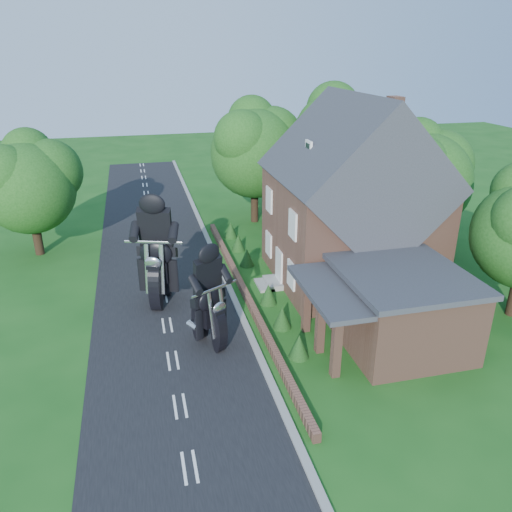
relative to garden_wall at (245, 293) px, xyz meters
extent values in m
plane|color=#174A14|center=(-4.30, -5.00, -0.20)|extent=(120.00, 120.00, 0.00)
cube|color=black|center=(-4.30, -5.00, -0.19)|extent=(7.00, 80.00, 0.02)
cube|color=gray|center=(-0.65, -5.00, -0.14)|extent=(0.30, 80.00, 0.12)
cube|color=brown|center=(0.00, 0.00, 0.00)|extent=(0.30, 22.00, 0.40)
cube|color=brown|center=(6.20, 1.00, 2.80)|extent=(8.00, 8.00, 6.00)
cube|color=#2C2E34|center=(6.20, 1.00, 5.80)|extent=(8.48, 8.64, 8.48)
cube|color=brown|center=(8.20, 1.00, 9.00)|extent=(0.60, 0.90, 1.60)
cube|color=white|center=(3.60, 1.00, 7.30)|extent=(0.12, 0.80, 0.90)
cube|color=black|center=(3.54, 1.00, 7.30)|extent=(0.04, 0.55, 0.65)
cube|color=white|center=(2.14, 1.00, 0.85)|extent=(0.10, 1.10, 2.10)
cube|color=gray|center=(1.80, 1.00, -0.05)|extent=(0.80, 1.60, 0.30)
cube|color=gray|center=(1.30, 1.00, -0.12)|extent=(0.80, 1.60, 0.15)
cube|color=white|center=(2.14, -1.20, 1.40)|extent=(0.10, 1.10, 1.40)
cube|color=black|center=(2.12, -1.20, 1.40)|extent=(0.04, 0.92, 1.22)
cube|color=white|center=(2.14, 3.20, 1.40)|extent=(0.10, 1.10, 1.40)
cube|color=black|center=(2.12, 3.20, 1.40)|extent=(0.04, 0.92, 1.22)
cube|color=white|center=(2.14, -1.20, 4.10)|extent=(0.10, 1.10, 1.40)
cube|color=black|center=(2.12, -1.20, 4.10)|extent=(0.04, 0.92, 1.22)
cube|color=white|center=(2.14, 3.20, 4.10)|extent=(0.10, 1.10, 1.40)
cube|color=black|center=(2.12, 3.20, 4.10)|extent=(0.04, 0.92, 1.22)
cube|color=brown|center=(5.70, -5.80, 1.40)|extent=(5.00, 5.60, 3.20)
cube|color=#2C2E34|center=(5.70, -5.80, 3.12)|extent=(5.30, 5.94, 0.24)
cube|color=#2C2E34|center=(2.60, -5.80, 2.75)|extent=(2.60, 5.32, 0.22)
cube|color=brown|center=(2.00, -7.60, 1.20)|extent=(0.35, 0.35, 2.80)
cube|color=brown|center=(2.00, -5.80, 1.20)|extent=(0.35, 0.35, 2.80)
cube|color=brown|center=(2.00, -4.00, 1.20)|extent=(0.35, 0.35, 2.80)
cylinder|color=black|center=(12.20, 3.50, 1.30)|extent=(0.56, 0.56, 3.00)
sphere|color=#194714|center=(12.20, 3.50, 4.45)|extent=(6.00, 6.00, 6.00)
sphere|color=#194714|center=(13.55, 4.10, 5.35)|extent=(4.32, 4.32, 4.32)
sphere|color=#194714|center=(11.15, 2.60, 5.65)|extent=(3.72, 3.72, 3.72)
sphere|color=#194714|center=(12.30, 4.70, 6.55)|extent=(3.30, 3.30, 3.30)
cylinder|color=black|center=(9.70, 11.00, 1.60)|extent=(0.56, 0.56, 3.60)
sphere|color=#194714|center=(9.70, 11.00, 5.38)|extent=(7.20, 7.20, 7.20)
sphere|color=#194714|center=(11.32, 11.72, 6.46)|extent=(5.18, 5.18, 5.18)
sphere|color=#194714|center=(8.44, 9.92, 6.82)|extent=(4.46, 4.46, 4.46)
sphere|color=#194714|center=(9.80, 12.44, 7.90)|extent=(3.96, 3.96, 3.96)
cylinder|color=black|center=(3.70, 12.00, 1.50)|extent=(0.56, 0.56, 3.40)
sphere|color=#194714|center=(3.70, 12.00, 4.96)|extent=(6.40, 6.40, 6.40)
sphere|color=#194714|center=(5.14, 12.64, 5.92)|extent=(4.61, 4.61, 4.61)
sphere|color=#194714|center=(2.58, 11.04, 6.24)|extent=(3.97, 3.97, 3.97)
sphere|color=#194714|center=(3.80, 13.28, 7.20)|extent=(3.52, 3.52, 3.52)
cylinder|color=black|center=(-11.30, 9.00, 1.20)|extent=(0.56, 0.56, 2.80)
sphere|color=#194714|center=(-11.30, 9.00, 4.14)|extent=(5.60, 5.60, 5.60)
sphere|color=#194714|center=(-10.04, 9.56, 4.98)|extent=(4.03, 4.03, 4.03)
sphere|color=#194714|center=(-12.28, 8.16, 5.26)|extent=(3.47, 3.47, 3.47)
sphere|color=#194714|center=(-11.20, 10.12, 6.10)|extent=(3.08, 3.08, 3.08)
cone|color=#133711|center=(1.00, -6.00, 0.35)|extent=(0.90, 0.90, 1.10)
cone|color=#133711|center=(1.00, -3.50, 0.35)|extent=(0.90, 0.90, 1.10)
cone|color=#133711|center=(1.00, -1.00, 0.35)|extent=(0.90, 0.90, 1.10)
cone|color=#133711|center=(1.00, 4.00, 0.35)|extent=(0.90, 0.90, 1.10)
cone|color=#133711|center=(1.00, 6.50, 0.35)|extent=(0.90, 0.90, 1.10)
cone|color=#133711|center=(1.00, 9.00, 0.35)|extent=(0.90, 0.90, 1.10)
camera|label=1|loc=(-5.12, -23.15, 12.17)|focal=35.00mm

